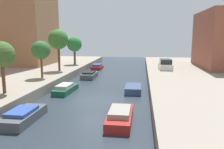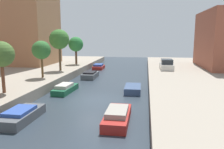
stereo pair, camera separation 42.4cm
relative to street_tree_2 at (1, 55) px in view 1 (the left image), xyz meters
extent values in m
plane|color=#28333D|center=(6.99, 2.33, -4.18)|extent=(84.00, 84.00, 0.00)
cylinder|color=brown|center=(0.00, 0.00, -1.94)|extent=(0.27, 0.27, 2.48)
sphere|color=#42622B|center=(0.00, 0.00, 0.04)|extent=(2.10, 2.10, 2.10)
cylinder|color=brown|center=(0.00, 7.00, -1.97)|extent=(0.24, 0.24, 2.41)
sphere|color=#2E682E|center=(0.00, 7.00, -0.04)|extent=(2.08, 2.08, 2.08)
cylinder|color=#4E3C27|center=(0.00, 12.32, -1.52)|extent=(0.30, 0.30, 3.32)
sphere|color=#356E2C|center=(0.00, 12.32, 1.08)|extent=(2.66, 2.66, 2.66)
cylinder|color=brown|center=(0.00, 19.40, -1.93)|extent=(0.35, 0.35, 2.50)
sphere|color=#277335|center=(0.00, 19.40, 0.18)|extent=(2.44, 2.44, 2.44)
cube|color=beige|center=(14.54, 15.89, -2.78)|extent=(1.77, 4.15, 0.80)
cube|color=#1E2328|center=(14.54, 15.58, -2.05)|extent=(1.55, 2.29, 0.66)
cube|color=#4C5156|center=(3.42, -3.21, -3.85)|extent=(1.66, 3.86, 0.65)
cube|color=#2D4C9E|center=(3.42, -3.38, -3.41)|extent=(1.41, 2.12, 0.23)
cube|color=#195638|center=(3.56, 4.67, -3.90)|extent=(1.59, 3.93, 0.56)
cube|color=#B2ADA3|center=(3.56, 4.42, -3.45)|extent=(1.30, 2.18, 0.33)
cube|color=#4C5156|center=(4.10, 12.74, -3.84)|extent=(1.72, 3.68, 0.68)
cube|color=black|center=(4.10, 12.53, -3.38)|extent=(1.46, 2.03, 0.23)
cube|color=maroon|center=(3.47, 21.17, -3.90)|extent=(1.68, 3.38, 0.56)
cube|color=#2D4C9E|center=(3.47, 20.93, -3.44)|extent=(1.42, 1.86, 0.35)
cube|color=maroon|center=(9.85, -2.43, -3.86)|extent=(1.55, 4.23, 0.63)
cube|color=gray|center=(9.85, -2.61, -3.38)|extent=(1.32, 2.33, 0.33)
cube|color=#33476B|center=(10.37, 5.70, -3.84)|extent=(1.65, 3.22, 0.67)
camera|label=1|loc=(11.21, -16.35, 1.45)|focal=35.38mm
camera|label=2|loc=(11.63, -16.28, 1.45)|focal=35.38mm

